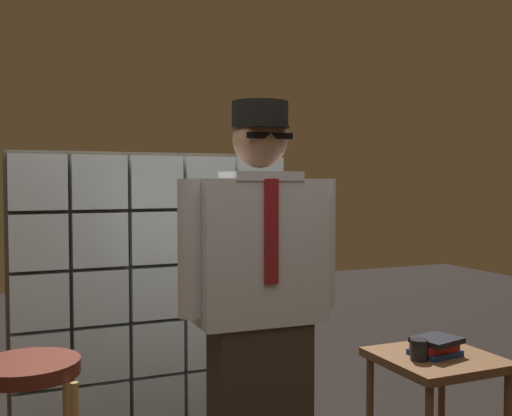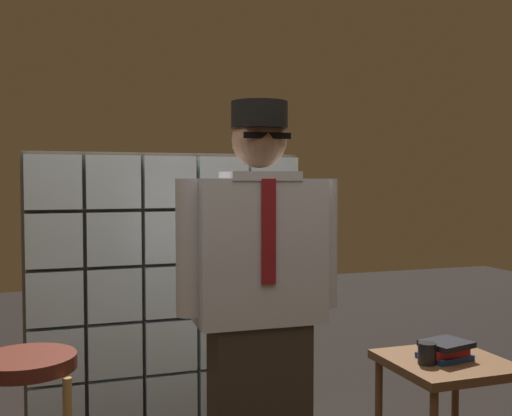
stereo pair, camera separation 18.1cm
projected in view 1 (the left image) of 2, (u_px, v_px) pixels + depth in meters
The scene contains 5 objects.
glass_block_wall at pixel (156, 292), 3.34m from camera, with size 1.55×0.10×1.55m.
standing_person at pixel (260, 305), 2.40m from camera, with size 0.67×0.29×1.69m.
side_table at pixel (436, 371), 2.81m from camera, with size 0.52×0.52×0.56m.
book_stack at pixel (435, 346), 2.81m from camera, with size 0.23×0.22×0.09m.
coffee_mug at pixel (420, 350), 2.73m from camera, with size 0.13×0.08×0.09m.
Camera 1 is at (-0.79, -1.90, 1.38)m, focal length 42.21 mm.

